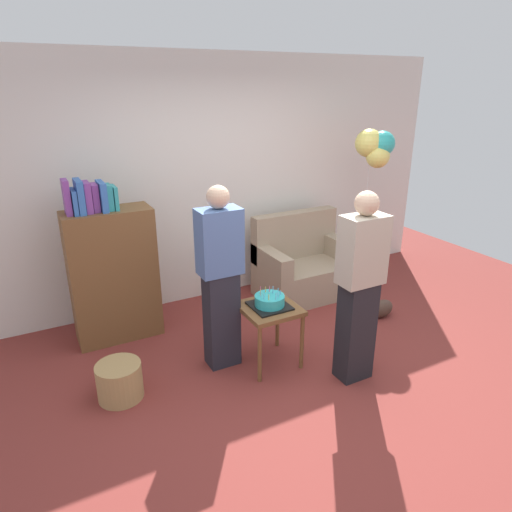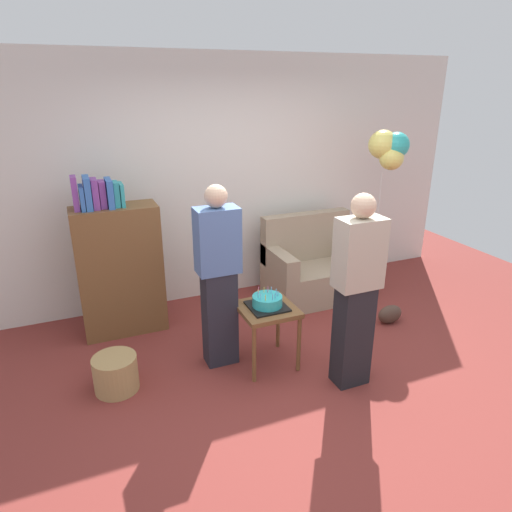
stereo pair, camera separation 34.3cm
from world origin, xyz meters
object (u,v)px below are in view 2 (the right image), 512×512
object	(u,v)px
person_holding_cake	(356,292)
balloon_bunch	(389,148)
couch	(313,269)
handbag	(390,314)
bookshelf	(119,267)
side_table	(267,316)
birthday_cake	(267,302)
wicker_basket	(116,373)
person_blowing_candles	(218,277)

from	to	relation	value
person_holding_cake	balloon_bunch	world-z (taller)	balloon_bunch
couch	handbag	world-z (taller)	couch
bookshelf	person_holding_cake	distance (m)	2.31
bookshelf	side_table	xyz separation A→B (m)	(1.09, -1.12, -0.21)
birthday_cake	person_holding_cake	distance (m)	0.78
wicker_basket	couch	bearing A→B (deg)	21.77
wicker_basket	person_holding_cake	bearing A→B (deg)	-19.50
bookshelf	handbag	distance (m)	2.82
bookshelf	balloon_bunch	bearing A→B (deg)	-5.76
handbag	balloon_bunch	distance (m)	1.78
birthday_cake	person_holding_cake	bearing A→B (deg)	-43.79
couch	person_holding_cake	world-z (taller)	person_holding_cake
birthday_cake	couch	bearing A→B (deg)	45.17
couch	handbag	xyz separation A→B (m)	(0.42, -0.91, -0.24)
couch	handbag	bearing A→B (deg)	-65.18
bookshelf	couch	bearing A→B (deg)	-0.88
birthday_cake	balloon_bunch	size ratio (longest dim) A/B	0.17
couch	birthday_cake	size ratio (longest dim) A/B	3.44
side_table	birthday_cake	size ratio (longest dim) A/B	1.76
couch	person_holding_cake	distance (m)	1.76
person_blowing_candles	wicker_basket	distance (m)	1.15
bookshelf	person_blowing_candles	bearing A→B (deg)	-51.86
birthday_cake	balloon_bunch	bearing A→B (deg)	24.68
bookshelf	wicker_basket	size ratio (longest dim) A/B	4.46
wicker_basket	balloon_bunch	xyz separation A→B (m)	(3.10, 0.69, 1.58)
side_table	wicker_basket	world-z (taller)	side_table
balloon_bunch	wicker_basket	bearing A→B (deg)	-167.42
couch	balloon_bunch	world-z (taller)	balloon_bunch
couch	birthday_cake	bearing A→B (deg)	-134.83
birthday_cake	handbag	distance (m)	1.59
person_holding_cake	birthday_cake	bearing A→B (deg)	-32.08
person_blowing_candles	handbag	distance (m)	2.01
person_blowing_candles	person_holding_cake	world-z (taller)	same
couch	person_holding_cake	xyz separation A→B (m)	(-0.54, -1.60, 0.49)
person_holding_cake	balloon_bunch	size ratio (longest dim) A/B	0.85
side_table	balloon_bunch	size ratio (longest dim) A/B	0.29
side_table	handbag	xyz separation A→B (m)	(1.50, 0.17, -0.38)
handbag	person_holding_cake	bearing A→B (deg)	-144.46
couch	side_table	size ratio (longest dim) A/B	1.95
birthday_cake	person_blowing_candles	world-z (taller)	person_blowing_candles
birthday_cake	handbag	xyz separation A→B (m)	(1.50, 0.17, -0.51)
person_holding_cake	wicker_basket	size ratio (longest dim) A/B	4.53
side_table	person_blowing_candles	size ratio (longest dim) A/B	0.35
wicker_basket	balloon_bunch	size ratio (longest dim) A/B	0.19
side_table	person_blowing_candles	bearing A→B (deg)	151.98
person_holding_cake	handbag	size ratio (longest dim) A/B	5.82
person_blowing_candles	wicker_basket	xyz separation A→B (m)	(-0.93, -0.06, -0.68)
person_blowing_candles	couch	bearing A→B (deg)	39.82
person_blowing_candles	person_holding_cake	xyz separation A→B (m)	(0.91, -0.71, 0.00)
person_holding_cake	wicker_basket	bearing A→B (deg)	-7.78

